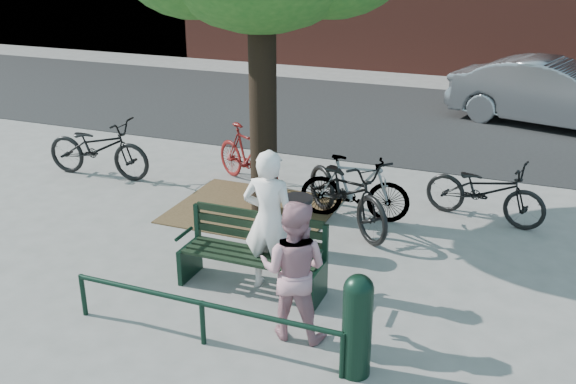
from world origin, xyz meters
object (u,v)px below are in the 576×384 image
at_px(bicycle_c, 347,190).
at_px(parked_car, 554,94).
at_px(park_bench, 254,251).
at_px(person_right, 294,270).
at_px(person_left, 269,221).
at_px(bollard, 357,322).
at_px(litter_bin, 298,225).

bearing_deg(bicycle_c, parked_car, 20.51).
relative_size(bicycle_c, parked_car, 0.47).
distance_m(park_bench, parked_car, 9.60).
height_order(person_right, parked_car, person_right).
relative_size(person_left, person_right, 1.14).
bearing_deg(bicycle_c, bollard, -119.84).
height_order(litter_bin, bicycle_c, bicycle_c).
bearing_deg(person_right, park_bench, -47.93).
height_order(litter_bin, parked_car, parked_car).
relative_size(park_bench, bollard, 1.62).
bearing_deg(park_bench, bollard, -36.10).
height_order(park_bench, bollard, bollard).
distance_m(park_bench, bicycle_c, 2.18).
height_order(person_left, litter_bin, person_left).
bearing_deg(parked_car, bollard, -174.24).
relative_size(bollard, bicycle_c, 0.51).
distance_m(park_bench, bollard, 1.98).
distance_m(person_left, person_right, 1.05).
bearing_deg(bicycle_c, park_bench, -151.64).
xyz_separation_m(person_right, bicycle_c, (-0.30, 2.88, -0.21)).
bearing_deg(bicycle_c, person_right, -132.38).
relative_size(person_left, bicycle_c, 0.83).
xyz_separation_m(person_left, bicycle_c, (0.33, 2.05, -0.32)).
xyz_separation_m(park_bench, parked_car, (3.19, 9.05, 0.26)).
distance_m(park_bench, person_right, 1.14).
bearing_deg(litter_bin, park_bench, -99.58).
bearing_deg(parked_car, park_bench, 175.18).
height_order(person_left, parked_car, person_left).
bearing_deg(person_left, bollard, 135.38).
bearing_deg(parked_car, person_right, -179.08).
relative_size(litter_bin, bicycle_c, 0.39).
distance_m(person_left, litter_bin, 1.04).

